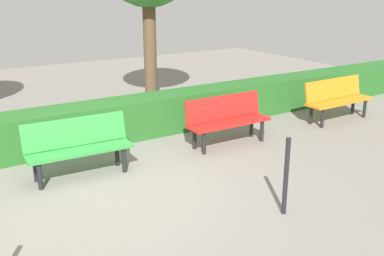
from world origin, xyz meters
TOP-DOWN VIEW (x-y plane):
  - ground_plane at (0.00, 0.00)m, footprint 21.26×21.26m
  - bench_orange at (-5.44, -0.67)m, footprint 1.63×0.49m
  - bench_red at (-2.61, -0.68)m, footprint 1.56×0.46m
  - bench_green at (0.07, -0.72)m, footprint 1.56×0.53m
  - hedge_row at (-1.25, -1.95)m, footprint 17.26×0.70m
  - railing_post_mid at (-1.70, 1.78)m, footprint 0.06×0.06m

SIDE VIEW (x-z plane):
  - ground_plane at x=0.00m, z-range 0.00..0.00m
  - hedge_row at x=-1.25m, z-range 0.00..0.72m
  - bench_green at x=0.07m, z-range 0.05..0.91m
  - bench_red at x=-2.61m, z-range 0.05..0.91m
  - bench_orange at x=-5.44m, z-range 0.05..0.91m
  - railing_post_mid at x=-1.70m, z-range 0.00..1.00m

